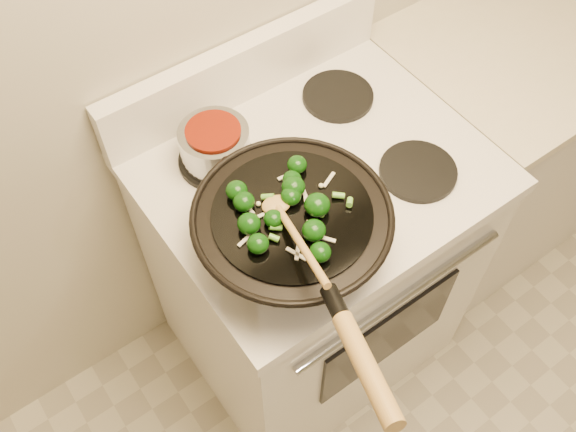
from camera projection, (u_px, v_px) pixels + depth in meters
stove at (310, 264)px, 1.87m from camera, size 0.78×0.67×1.08m
counter_unit at (493, 144)px, 2.15m from camera, size 0.77×0.62×0.91m
wok at (293, 231)px, 1.30m from camera, size 0.41×0.66×0.23m
stirfry at (285, 207)px, 1.24m from camera, size 0.26×0.25×0.05m
wooden_spoon at (290, 226)px, 1.20m from camera, size 0.10×0.27×0.09m
saucepan at (215, 145)px, 1.45m from camera, size 0.16×0.26×0.10m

